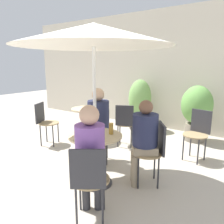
# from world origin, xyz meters

# --- Properties ---
(ground_plane) EXTENTS (20.00, 20.00, 0.00)m
(ground_plane) POSITION_xyz_m (0.00, 0.00, 0.00)
(ground_plane) COLOR #B2A899
(storefront_wall) EXTENTS (10.00, 0.06, 3.00)m
(storefront_wall) POSITION_xyz_m (0.00, 3.29, 1.50)
(storefront_wall) COLOR beige
(storefront_wall) RESTS_ON ground_plane
(cafe_table_near) EXTENTS (0.74, 0.74, 0.72)m
(cafe_table_near) POSITION_xyz_m (-0.02, 0.07, 0.52)
(cafe_table_near) COLOR #2D2D33
(cafe_table_near) RESTS_ON ground_plane
(cafe_table_far) EXTENTS (0.70, 0.70, 0.72)m
(cafe_table_far) POSITION_xyz_m (-1.33, 1.40, 0.51)
(cafe_table_far) COLOR #2D2D33
(cafe_table_far) RESTS_ON ground_plane
(bistro_chair_0) EXTENTS (0.47, 0.47, 0.88)m
(bistro_chair_0) POSITION_xyz_m (0.44, -0.60, 0.54)
(bistro_chair_0) COLOR #997F56
(bistro_chair_0) RESTS_ON ground_plane
(bistro_chair_1) EXTENTS (0.47, 0.47, 0.88)m
(bistro_chair_1) POSITION_xyz_m (0.64, 0.53, 0.54)
(bistro_chair_1) COLOR #997F56
(bistro_chair_1) RESTS_ON ground_plane
(bistro_chair_2) EXTENTS (0.47, 0.47, 0.88)m
(bistro_chair_2) POSITION_xyz_m (-0.48, 0.73, 0.54)
(bistro_chair_2) COLOR #997F56
(bistro_chair_2) RESTS_ON ground_plane
(bistro_chair_3) EXTENTS (0.47, 0.46, 0.88)m
(bistro_chair_3) POSITION_xyz_m (-1.89, 0.69, 0.54)
(bistro_chair_3) COLOR #997F56
(bistro_chair_3) RESTS_ON ground_plane
(bistro_chair_4) EXTENTS (0.45, 0.46, 0.88)m
(bistro_chair_4) POSITION_xyz_m (-0.43, 1.51, 0.54)
(bistro_chair_4) COLOR #997F56
(bistro_chair_4) RESTS_ON ground_plane
(bistro_chair_6) EXTENTS (0.42, 0.44, 0.88)m
(bistro_chair_6) POSITION_xyz_m (0.93, 1.74, 0.54)
(bistro_chair_6) COLOR #997F56
(bistro_chair_6) RESTS_ON ground_plane
(seated_person_0) EXTENTS (0.39, 0.40, 1.26)m
(seated_person_0) POSITION_xyz_m (0.35, -0.48, 0.76)
(seated_person_0) COLOR #2D2D33
(seated_person_0) RESTS_ON ground_plane
(seated_person_1) EXTENTS (0.44, 0.43, 1.20)m
(seated_person_1) POSITION_xyz_m (0.52, 0.44, 0.72)
(seated_person_1) COLOR gray
(seated_person_1) RESTS_ON ground_plane
(seated_person_2) EXTENTS (0.44, 0.45, 1.29)m
(seated_person_2) POSITION_xyz_m (-0.40, 0.61, 0.76)
(seated_person_2) COLOR brown
(seated_person_2) RESTS_ON ground_plane
(beer_glass_0) EXTENTS (0.07, 0.07, 0.18)m
(beer_glass_0) POSITION_xyz_m (0.15, -0.07, 0.81)
(beer_glass_0) COLOR #B28433
(beer_glass_0) RESTS_ON cafe_table_near
(beer_glass_1) EXTENTS (0.06, 0.06, 0.16)m
(beer_glass_1) POSITION_xyz_m (0.13, 0.23, 0.80)
(beer_glass_1) COLOR #B28433
(beer_glass_1) RESTS_ON cafe_table_near
(beer_glass_2) EXTENTS (0.06, 0.06, 0.20)m
(beer_glass_2) POSITION_xyz_m (-0.17, 0.23, 0.82)
(beer_glass_2) COLOR #B28433
(beer_glass_2) RESTS_ON cafe_table_near
(beer_glass_3) EXTENTS (0.07, 0.07, 0.16)m
(beer_glass_3) POSITION_xyz_m (-0.21, -0.06, 0.80)
(beer_glass_3) COLOR silver
(beer_glass_3) RESTS_ON cafe_table_near
(potted_plant_0) EXTENTS (0.58, 0.58, 1.29)m
(potted_plant_0) POSITION_xyz_m (-0.78, 2.82, 0.67)
(potted_plant_0) COLOR #47423D
(potted_plant_0) RESTS_ON ground_plane
(potted_plant_1) EXTENTS (0.66, 0.66, 1.22)m
(potted_plant_1) POSITION_xyz_m (0.65, 2.71, 0.71)
(potted_plant_1) COLOR slate
(potted_plant_1) RESTS_ON ground_plane
(umbrella) EXTENTS (1.99, 1.99, 2.16)m
(umbrella) POSITION_xyz_m (-0.02, 0.07, 2.01)
(umbrella) COLOR silver
(umbrella) RESTS_ON ground_plane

